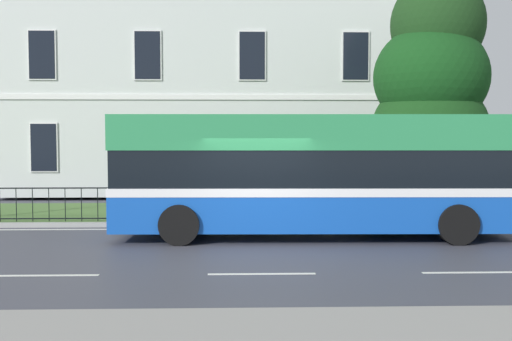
% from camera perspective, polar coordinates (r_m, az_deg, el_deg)
% --- Properties ---
extents(ground_plane, '(60.00, 56.00, 0.18)m').
position_cam_1_polar(ground_plane, '(14.04, 0.10, -7.27)').
color(ground_plane, '#3F3F49').
extents(georgian_townhouse, '(16.59, 8.66, 13.77)m').
position_cam_1_polar(georgian_townhouse, '(28.51, -4.77, 12.36)').
color(georgian_townhouse, silver).
rests_on(georgian_townhouse, ground_plane).
extents(iron_verge_railing, '(19.77, 0.04, 0.97)m').
position_cam_1_polar(iron_verge_railing, '(17.45, -6.55, -3.09)').
color(iron_verge_railing, black).
rests_on(iron_verge_railing, ground_plane).
extents(evergreen_tree, '(4.03, 4.11, 8.40)m').
position_cam_1_polar(evergreen_tree, '(20.69, 16.09, 5.03)').
color(evergreen_tree, '#423328').
rests_on(evergreen_tree, ground_plane).
extents(single_decker_bus, '(10.00, 2.81, 3.06)m').
position_cam_1_polar(single_decker_bus, '(15.34, 5.50, -0.25)').
color(single_decker_bus, '#154EB6').
rests_on(single_decker_bus, ground_plane).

